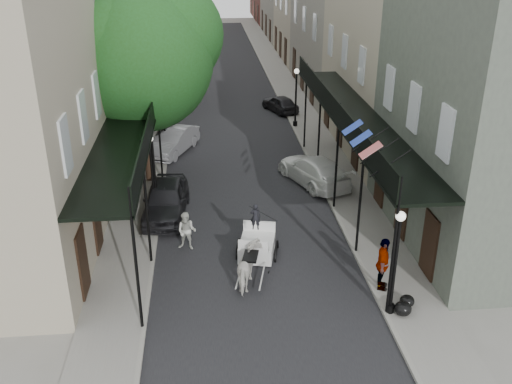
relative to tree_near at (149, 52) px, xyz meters
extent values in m
plane|color=gray|center=(4.20, -10.18, -6.49)|extent=(140.00, 140.00, 0.00)
cube|color=black|center=(4.20, 9.82, -6.48)|extent=(8.00, 90.00, 0.01)
cube|color=gray|center=(-0.80, 9.82, -6.43)|extent=(2.20, 90.00, 0.12)
cube|color=gray|center=(9.20, 9.82, -6.43)|extent=(2.20, 90.00, 0.12)
cube|color=#9E947E|center=(-4.40, 19.82, -1.24)|extent=(5.00, 80.00, 10.50)
cube|color=gray|center=(12.80, 19.82, -1.24)|extent=(5.00, 80.00, 10.50)
cube|color=black|center=(-0.80, -3.18, -2.49)|extent=(2.20, 18.00, 0.12)
cube|color=black|center=(0.25, -3.18, -1.99)|extent=(0.06, 18.00, 1.00)
cylinder|color=black|center=(0.20, -12.18, -4.37)|extent=(0.10, 0.10, 4.00)
cylinder|color=black|center=(0.20, -4.18, -4.37)|extent=(0.10, 0.10, 4.00)
cylinder|color=black|center=(0.20, 3.82, -4.37)|extent=(0.10, 0.10, 4.00)
cube|color=black|center=(9.20, -3.18, -2.49)|extent=(2.20, 18.00, 0.12)
cube|color=black|center=(8.15, -3.18, -1.99)|extent=(0.06, 18.00, 1.00)
cylinder|color=black|center=(8.20, -12.18, -4.37)|extent=(0.10, 0.10, 4.00)
cylinder|color=black|center=(8.20, -4.18, -4.37)|extent=(0.10, 0.10, 4.00)
cylinder|color=black|center=(8.20, 3.82, -4.37)|extent=(0.10, 0.10, 4.00)
cylinder|color=#382619|center=(-0.40, -0.18, -3.57)|extent=(0.44, 0.44, 5.60)
sphere|color=#1C4917|center=(-0.40, -0.18, -0.29)|extent=(6.80, 6.80, 6.80)
sphere|color=#1C4917|center=(0.96, 0.42, 0.71)|extent=(5.10, 5.10, 5.10)
cylinder|color=#382619|center=(-0.40, 13.82, -3.85)|extent=(0.44, 0.44, 5.04)
sphere|color=#1C4917|center=(-0.40, 13.82, -0.91)|extent=(6.00, 6.00, 6.00)
sphere|color=#1C4917|center=(0.80, 14.42, -0.01)|extent=(4.50, 4.50, 4.50)
cylinder|color=black|center=(8.30, -12.18, -6.22)|extent=(0.28, 0.28, 0.30)
cylinder|color=black|center=(8.30, -12.18, -4.67)|extent=(0.12, 0.12, 3.40)
sphere|color=white|center=(8.30, -12.18, -2.82)|extent=(0.32, 0.32, 0.32)
cylinder|color=black|center=(0.10, -4.18, -6.22)|extent=(0.28, 0.28, 0.30)
cylinder|color=black|center=(0.10, -4.18, -4.67)|extent=(0.12, 0.12, 3.40)
sphere|color=white|center=(0.10, -4.18, -2.82)|extent=(0.32, 0.32, 0.32)
cylinder|color=black|center=(8.30, 7.82, -6.22)|extent=(0.28, 0.28, 0.30)
cylinder|color=black|center=(8.30, 7.82, -4.67)|extent=(0.12, 0.12, 3.40)
sphere|color=white|center=(8.30, 7.82, -2.82)|extent=(0.32, 0.32, 0.32)
imported|color=silver|center=(3.85, -10.00, -5.73)|extent=(1.18, 1.93, 1.51)
torus|color=black|center=(3.68, -7.24, -5.92)|extent=(0.34, 1.17, 1.18)
torus|color=black|center=(5.15, -7.56, -5.92)|extent=(0.34, 1.17, 1.18)
torus|color=black|center=(3.59, -8.53, -6.19)|extent=(0.19, 0.61, 0.61)
torus|color=black|center=(4.70, -8.78, -6.19)|extent=(0.19, 0.61, 0.61)
cube|color=white|center=(4.38, -7.58, -5.52)|extent=(1.61, 1.89, 0.64)
cube|color=white|center=(4.17, -8.52, -5.07)|extent=(1.18, 0.73, 0.11)
cube|color=white|center=(4.12, -8.75, -4.79)|extent=(1.10, 0.33, 0.46)
imported|color=black|center=(4.17, -8.52, -4.49)|extent=(0.42, 0.32, 1.03)
imported|color=beige|center=(1.56, -7.18, -5.69)|extent=(0.91, 0.79, 1.59)
imported|color=gray|center=(0.00, 7.10, -5.39)|extent=(1.45, 1.23, 1.95)
imported|color=gray|center=(8.40, -10.80, -5.38)|extent=(0.83, 1.25, 1.97)
imported|color=black|center=(0.60, -4.10, -5.71)|extent=(2.11, 4.67, 1.55)
imported|color=gray|center=(0.60, 3.82, -5.77)|extent=(3.12, 4.61, 1.44)
imported|color=black|center=(0.60, 23.35, -5.87)|extent=(3.26, 4.89, 1.25)
imported|color=white|center=(7.80, -1.18, -5.79)|extent=(3.54, 5.21, 1.40)
imported|color=black|center=(7.80, 11.46, -5.90)|extent=(2.56, 3.73, 1.18)
ellipsoid|color=black|center=(8.66, -12.38, -6.13)|extent=(0.57, 0.57, 0.48)
ellipsoid|color=black|center=(8.96, -11.93, -6.17)|extent=(0.50, 0.50, 0.40)
camera|label=1|loc=(2.42, -27.21, 5.11)|focal=40.00mm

